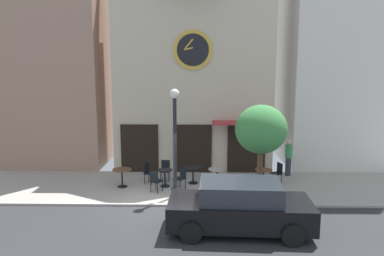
# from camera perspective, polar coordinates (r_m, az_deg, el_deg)

# --- Properties ---
(ground_plane) EXTENTS (27.41, 10.46, 0.13)m
(ground_plane) POSITION_cam_1_polar(r_m,az_deg,el_deg) (12.47, -4.54, -13.80)
(ground_plane) COLOR #9E998E
(clock_building) EXTENTS (7.62, 3.92, 10.73)m
(clock_building) POSITION_cam_1_polar(r_m,az_deg,el_deg) (17.93, 0.22, 11.51)
(clock_building) COLOR beige
(clock_building) RESTS_ON ground_plane
(neighbor_building_left) EXTENTS (5.21, 4.90, 15.48)m
(neighbor_building_left) POSITION_cam_1_polar(r_m,az_deg,el_deg) (20.67, -20.93, 16.74)
(neighbor_building_left) COLOR #9E7A66
(neighbor_building_left) RESTS_ON ground_plane
(neighbor_building_right) EXTENTS (5.85, 4.64, 13.86)m
(neighbor_building_right) POSITION_cam_1_polar(r_m,az_deg,el_deg) (20.45, 23.12, 14.40)
(neighbor_building_right) COLOR silver
(neighbor_building_right) RESTS_ON ground_plane
(street_lamp) EXTENTS (0.36, 0.36, 4.16)m
(street_lamp) POSITION_cam_1_polar(r_m,az_deg,el_deg) (13.50, -2.74, -2.44)
(street_lamp) COLOR black
(street_lamp) RESTS_ON ground_plane
(street_tree) EXTENTS (1.87, 1.68, 3.63)m
(street_tree) POSITION_cam_1_polar(r_m,az_deg,el_deg) (13.07, 10.97, -0.31)
(street_tree) COLOR brown
(street_tree) RESTS_ON ground_plane
(cafe_table_near_door) EXTENTS (0.80, 0.80, 0.76)m
(cafe_table_near_door) POSITION_cam_1_polar(r_m,az_deg,el_deg) (15.28, -11.11, -7.18)
(cafe_table_near_door) COLOR black
(cafe_table_near_door) RESTS_ON ground_plane
(cafe_table_center_left) EXTENTS (0.62, 0.62, 0.73)m
(cafe_table_center_left) POSITION_cam_1_polar(r_m,az_deg,el_deg) (15.13, -4.35, -7.54)
(cafe_table_center_left) COLOR black
(cafe_table_center_left) RESTS_ON ground_plane
(cafe_table_leftmost) EXTENTS (0.73, 0.73, 0.73)m
(cafe_table_leftmost) POSITION_cam_1_polar(r_m,az_deg,el_deg) (15.49, 0.17, -6.94)
(cafe_table_leftmost) COLOR black
(cafe_table_leftmost) RESTS_ON ground_plane
(cafe_table_center) EXTENTS (0.73, 0.73, 0.73)m
(cafe_table_center) POSITION_cam_1_polar(r_m,az_deg,el_deg) (15.21, 3.99, -7.28)
(cafe_table_center) COLOR black
(cafe_table_center) RESTS_ON ground_plane
(cafe_table_rightmost) EXTENTS (0.72, 0.72, 0.74)m
(cafe_table_rightmost) POSITION_cam_1_polar(r_m,az_deg,el_deg) (15.34, 11.34, -7.29)
(cafe_table_rightmost) COLOR black
(cafe_table_rightmost) RESTS_ON ground_plane
(cafe_chair_right_end) EXTENTS (0.55, 0.55, 0.90)m
(cafe_chair_right_end) POSITION_cam_1_polar(r_m,az_deg,el_deg) (14.43, -5.87, -8.21)
(cafe_chair_right_end) COLOR black
(cafe_chair_right_end) RESTS_ON ground_plane
(cafe_chair_facing_wall) EXTENTS (0.51, 0.51, 0.90)m
(cafe_chair_facing_wall) POSITION_cam_1_polar(r_m,az_deg,el_deg) (15.90, 13.52, -6.76)
(cafe_chair_facing_wall) COLOR black
(cafe_chair_facing_wall) RESTS_ON ground_plane
(cafe_chair_outer) EXTENTS (0.52, 0.52, 0.90)m
(cafe_chair_outer) POSITION_cam_1_polar(r_m,az_deg,el_deg) (15.61, -7.01, -6.88)
(cafe_chair_outer) COLOR black
(cafe_chair_outer) RESTS_ON ground_plane
(cafe_chair_mid_row) EXTENTS (0.55, 0.55, 0.90)m
(cafe_chair_mid_row) POSITION_cam_1_polar(r_m,az_deg,el_deg) (14.70, -1.74, -7.83)
(cafe_chair_mid_row) COLOR black
(cafe_chair_mid_row) RESTS_ON ground_plane
(cafe_chair_facing_street) EXTENTS (0.43, 0.43, 0.90)m
(cafe_chair_facing_street) POSITION_cam_1_polar(r_m,az_deg,el_deg) (15.91, -4.29, -6.51)
(cafe_chair_facing_street) COLOR black
(cafe_chair_facing_street) RESTS_ON ground_plane
(pedestrian_green) EXTENTS (0.45, 0.45, 1.67)m
(pedestrian_green) POSITION_cam_1_polar(r_m,az_deg,el_deg) (17.09, 15.16, -4.55)
(pedestrian_green) COLOR #2D2D38
(pedestrian_green) RESTS_ON ground_plane
(parked_car_black) EXTENTS (4.38, 2.17, 1.55)m
(parked_car_black) POSITION_cam_1_polar(r_m,az_deg,el_deg) (11.16, 7.62, -12.34)
(parked_car_black) COLOR black
(parked_car_black) RESTS_ON ground_plane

